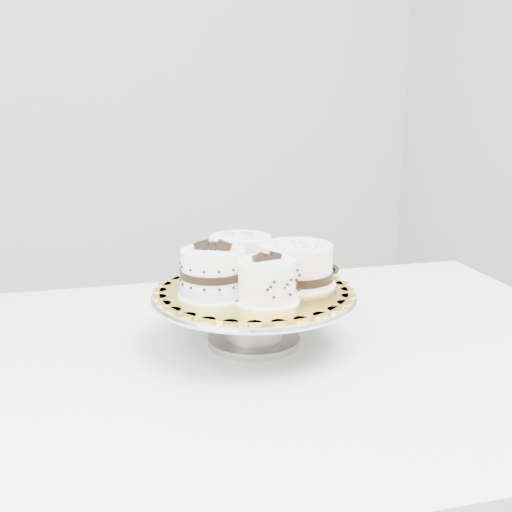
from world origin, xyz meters
name	(u,v)px	position (x,y,z in m)	size (l,w,h in m)	color
wall_back	(29,21)	(0.00, 1.75, 1.40)	(3.50, 0.02, 2.80)	beige
table	(241,395)	(0.04, 0.02, 0.68)	(1.44, 1.11, 0.75)	white
cake_stand	(254,308)	(0.08, 0.06, 0.81)	(0.34, 0.34, 0.09)	gray
cake_board	(254,290)	(0.08, 0.06, 0.84)	(0.31, 0.31, 0.00)	gold
cake_swirl	(267,282)	(0.07, -0.01, 0.88)	(0.10, 0.10, 0.08)	white
cake_banded	(214,274)	(0.01, 0.06, 0.88)	(0.14, 0.14, 0.09)	white
cake_dots	(240,257)	(0.09, 0.12, 0.88)	(0.13, 0.13, 0.08)	white
cake_ribbon	(297,266)	(0.16, 0.05, 0.88)	(0.14, 0.14, 0.07)	white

